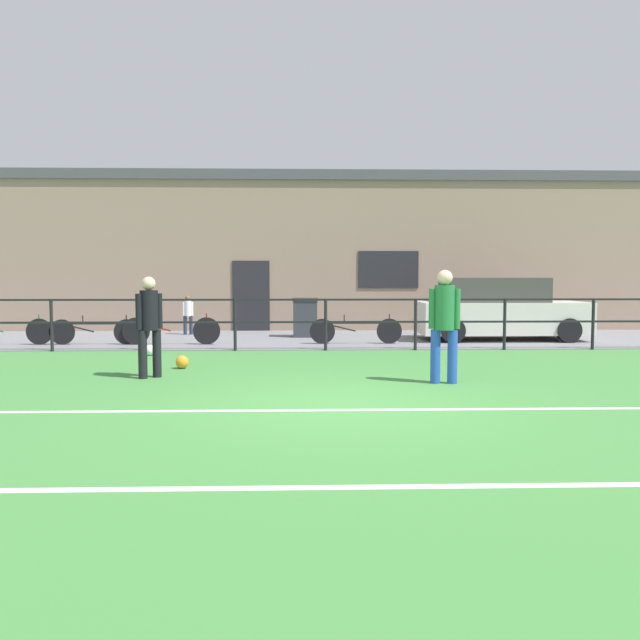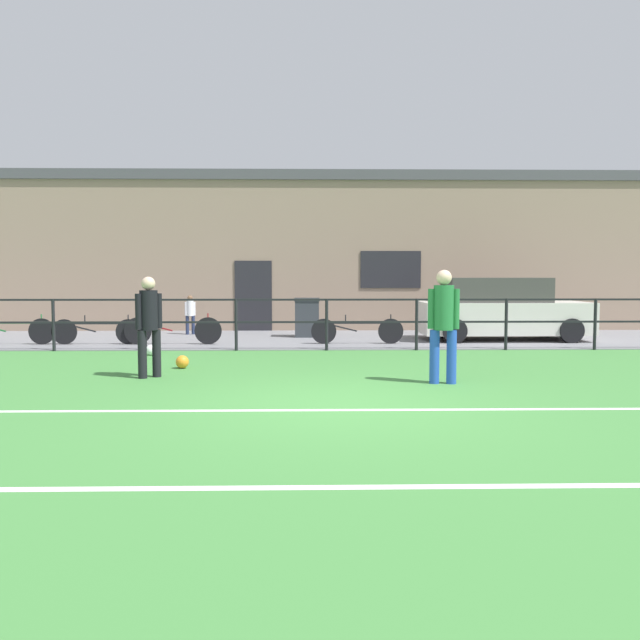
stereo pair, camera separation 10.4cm
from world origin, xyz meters
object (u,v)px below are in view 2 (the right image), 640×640
object	(u,v)px
player_striker	(443,319)
soccer_ball_match	(182,362)
bicycle_parked_3	(96,331)
spectator_child	(190,312)
bicycle_parked_1	(6,331)
bicycle_parked_2	(173,330)
parked_car_red	(501,310)
soccer_ball_spare	(151,350)
trash_bin_0	(307,317)
player_goalkeeper	(149,321)
bicycle_parked_0	(357,331)

from	to	relation	value
player_striker	soccer_ball_match	size ratio (longest dim) A/B	7.46
player_striker	bicycle_parked_3	bearing A→B (deg)	147.12
spectator_child	bicycle_parked_1	distance (m)	4.69
player_striker	bicycle_parked_2	xyz separation A→B (m)	(-5.28, 5.57, -0.63)
bicycle_parked_2	soccer_ball_match	bearing A→B (deg)	-75.97
parked_car_red	bicycle_parked_2	distance (m)	8.22
soccer_ball_spare	trash_bin_0	xyz separation A→B (m)	(3.25, 3.79, 0.43)
spectator_child	player_goalkeeper	bearing A→B (deg)	78.23
soccer_ball_spare	parked_car_red	bearing A→B (deg)	19.60
bicycle_parked_3	player_striker	bearing A→B (deg)	-38.34
soccer_ball_spare	bicycle_parked_2	bearing A→B (deg)	88.53
soccer_ball_match	soccer_ball_spare	bearing A→B (deg)	117.92
soccer_ball_spare	bicycle_parked_3	xyz separation A→B (m)	(-1.78, 2.00, 0.23)
bicycle_parked_1	bicycle_parked_3	world-z (taller)	bicycle_parked_1
player_striker	bicycle_parked_1	size ratio (longest dim) A/B	0.76
bicycle_parked_0	bicycle_parked_1	size ratio (longest dim) A/B	0.97
soccer_ball_match	bicycle_parked_0	xyz separation A→B (m)	(3.44, 3.92, 0.22)
player_striker	spectator_child	xyz separation A→B (m)	(-5.34, 8.21, -0.35)
bicycle_parked_3	trash_bin_0	xyz separation A→B (m)	(5.03, 1.79, 0.21)
spectator_child	bicycle_parked_3	xyz separation A→B (m)	(-1.77, -2.58, -0.30)
bicycle_parked_1	soccer_ball_spare	bearing A→B (deg)	-27.10
player_striker	soccer_ball_spare	world-z (taller)	player_striker
spectator_child	bicycle_parked_3	size ratio (longest dim) A/B	0.51
bicycle_parked_0	spectator_child	bearing A→B (deg)	149.93
player_goalkeeper	trash_bin_0	size ratio (longest dim) A/B	1.57
spectator_child	soccer_ball_spare	bearing A→B (deg)	73.05
bicycle_parked_0	trash_bin_0	bearing A→B (deg)	123.90
soccer_ball_match	bicycle_parked_0	world-z (taller)	bicycle_parked_0
bicycle_parked_2	bicycle_parked_3	bearing A→B (deg)	178.29
bicycle_parked_0	bicycle_parked_3	xyz separation A→B (m)	(-6.23, 0.00, -0.00)
bicycle_parked_2	soccer_ball_spare	bearing A→B (deg)	-91.47
player_goalkeeper	player_striker	distance (m)	4.69
soccer_ball_spare	bicycle_parked_1	distance (m)	4.40
bicycle_parked_2	trash_bin_0	size ratio (longest dim) A/B	2.22
soccer_ball_match	bicycle_parked_1	bearing A→B (deg)	141.51
soccer_ball_match	bicycle_parked_2	world-z (taller)	bicycle_parked_2
soccer_ball_match	trash_bin_0	world-z (taller)	trash_bin_0
player_goalkeeper	spectator_child	bearing A→B (deg)	-121.38
soccer_ball_match	bicycle_parked_2	xyz separation A→B (m)	(-0.97, 3.87, 0.24)
player_striker	bicycle_parked_2	size ratio (longest dim) A/B	0.75
parked_car_red	bicycle_parked_2	bearing A→B (deg)	-173.19
player_striker	trash_bin_0	xyz separation A→B (m)	(-2.08, 7.42, -0.45)
player_goalkeeper	soccer_ball_spare	bearing A→B (deg)	-113.54
soccer_ball_match	soccer_ball_spare	xyz separation A→B (m)	(-1.02, 1.92, -0.01)
soccer_ball_spare	parked_car_red	distance (m)	8.73
player_goalkeeper	trash_bin_0	bearing A→B (deg)	-147.46
bicycle_parked_0	bicycle_parked_3	world-z (taller)	bicycle_parked_0
soccer_ball_match	spectator_child	xyz separation A→B (m)	(-1.03, 6.50, 0.52)
soccer_ball_spare	trash_bin_0	size ratio (longest dim) A/B	0.21
player_striker	player_goalkeeper	bearing A→B (deg)	177.23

